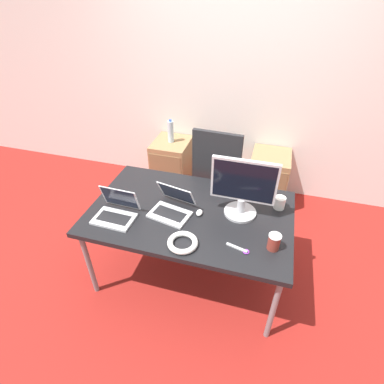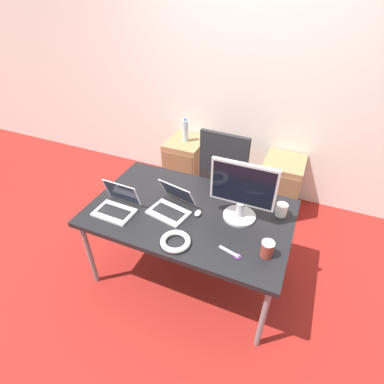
# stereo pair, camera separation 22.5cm
# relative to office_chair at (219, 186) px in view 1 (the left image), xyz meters

# --- Properties ---
(ground_plane) EXTENTS (14.00, 14.00, 0.00)m
(ground_plane) POSITION_rel_office_chair_xyz_m (-0.08, -0.77, -0.43)
(ground_plane) COLOR maroon
(wall_back) EXTENTS (10.00, 0.05, 2.60)m
(wall_back) POSITION_rel_office_chair_xyz_m (-0.08, 0.75, 0.87)
(wall_back) COLOR silver
(wall_back) RESTS_ON ground_plane
(desk) EXTENTS (1.55, 0.95, 0.71)m
(desk) POSITION_rel_office_chair_xyz_m (-0.08, -0.77, 0.23)
(desk) COLOR black
(desk) RESTS_ON ground_plane
(office_chair) EXTENTS (0.56, 0.57, 1.12)m
(office_chair) POSITION_rel_office_chair_xyz_m (0.00, 0.00, 0.00)
(office_chair) COLOR #232326
(office_chair) RESTS_ON ground_plane
(cabinet_left) EXTENTS (0.41, 0.47, 0.61)m
(cabinet_left) POSITION_rel_office_chair_xyz_m (-0.68, 0.48, -0.13)
(cabinet_left) COLOR #99754C
(cabinet_left) RESTS_ON ground_plane
(cabinet_right) EXTENTS (0.41, 0.47, 0.61)m
(cabinet_right) POSITION_rel_office_chair_xyz_m (0.47, 0.48, -0.13)
(cabinet_right) COLOR #99754C
(cabinet_right) RESTS_ON ground_plane
(water_bottle) EXTENTS (0.07, 0.07, 0.27)m
(water_bottle) POSITION_rel_office_chair_xyz_m (-0.68, 0.48, 0.30)
(water_bottle) COLOR silver
(water_bottle) RESTS_ON cabinet_left
(laptop_left) EXTENTS (0.33, 0.34, 0.20)m
(laptop_left) POSITION_rel_office_chair_xyz_m (-0.21, -0.81, 0.32)
(laptop_left) COLOR silver
(laptop_left) RESTS_ON desk
(laptop_right) EXTENTS (0.30, 0.26, 0.21)m
(laptop_right) POSITION_rel_office_chair_xyz_m (-0.60, -0.98, 0.32)
(laptop_right) COLOR silver
(laptop_right) RESTS_ON desk
(monitor) EXTENTS (0.47, 0.24, 0.47)m
(monitor) POSITION_rel_office_chair_xyz_m (0.29, -0.69, 0.51)
(monitor) COLOR #B7B7BC
(monitor) RESTS_ON desk
(mouse) EXTENTS (0.05, 0.07, 0.03)m
(mouse) POSITION_rel_office_chair_xyz_m (-0.00, -0.79, 0.29)
(mouse) COLOR silver
(mouse) RESTS_ON desk
(coffee_cup_white) EXTENTS (0.09, 0.09, 0.10)m
(coffee_cup_white) POSITION_rel_office_chair_xyz_m (0.57, -0.54, 0.33)
(coffee_cup_white) COLOR white
(coffee_cup_white) RESTS_ON desk
(coffee_cup_brown) EXTENTS (0.08, 0.08, 0.12)m
(coffee_cup_brown) POSITION_rel_office_chair_xyz_m (0.56, -0.99, 0.34)
(coffee_cup_brown) COLOR maroon
(coffee_cup_brown) RESTS_ON desk
(cable_coil) EXTENTS (0.21, 0.21, 0.04)m
(cable_coil) POSITION_rel_office_chair_xyz_m (-0.03, -1.12, 0.30)
(cable_coil) COLOR white
(cable_coil) RESTS_ON desk
(scissors) EXTENTS (0.17, 0.07, 0.01)m
(scissors) POSITION_rel_office_chair_xyz_m (0.35, -1.06, 0.28)
(scissors) COLOR #B2B2B7
(scissors) RESTS_ON desk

